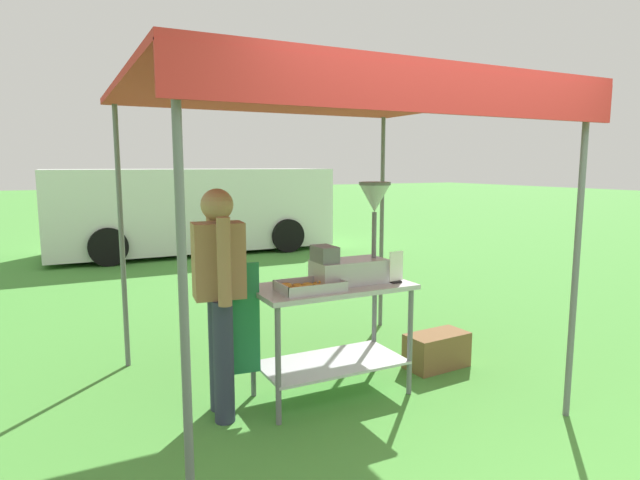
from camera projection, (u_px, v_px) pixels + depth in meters
name	position (u px, v px, depth m)	size (l,w,h in m)	color
ground_plane	(199.00, 275.00, 8.56)	(70.00, 70.00, 0.00)	#478E38
stall_canopy	(326.00, 100.00, 3.87)	(2.86, 2.60, 2.32)	slate
donut_cart	(332.00, 315.00, 4.01)	(1.19, 0.61, 0.87)	#B7B7BC
donut_tray	(310.00, 287.00, 3.78)	(0.46, 0.29, 0.07)	#B7B7BC
donut_fryer	(355.00, 249.00, 4.02)	(0.62, 0.28, 0.77)	#B7B7BC
menu_sign	(396.00, 269.00, 4.03)	(0.13, 0.05, 0.24)	black
vendor	(220.00, 291.00, 3.64)	(0.46, 0.54, 1.61)	#2D3347
supply_crate	(437.00, 350.00, 4.64)	(0.57, 0.33, 0.31)	brown
van_white	(191.00, 209.00, 10.82)	(5.54, 2.14, 1.69)	white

